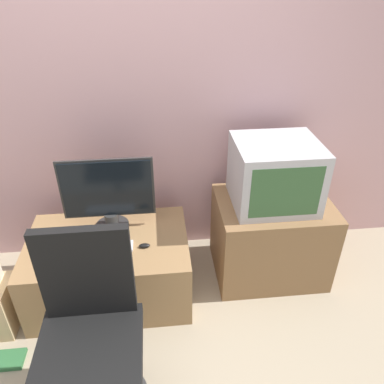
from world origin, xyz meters
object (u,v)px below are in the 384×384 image
Objects in this scene: main_monitor at (108,195)px; mouse at (144,246)px; crt_tv at (275,174)px; office_chair at (91,341)px; keyboard at (105,248)px; book at (4,360)px.

main_monitor is 8.66× the size of mouse.
crt_tv is 1.46m from office_chair.
office_chair is at bearing -111.41° from mouse.
keyboard is at bearing -169.43° from crt_tv.
crt_tv is (1.08, -0.02, 0.10)m from main_monitor.
main_monitor is at bearing 83.01° from keyboard.
mouse is at bearing -47.90° from main_monitor.
main_monitor reaches higher than book.
main_monitor is at bearing 87.58° from office_chair.
book is at bearing 157.01° from office_chair.
book is (-0.59, 0.25, -0.43)m from office_chair.
book is (-0.85, -0.39, -0.46)m from mouse.
crt_tv is 1.99m from book.
main_monitor is at bearing 132.10° from mouse.
mouse is 0.13× the size of crt_tv.
mouse is at bearing 24.95° from book.
keyboard is 1.47× the size of book.
main_monitor is 1.14m from book.
office_chair reaches higher than main_monitor.
keyboard is (-0.03, -0.23, -0.25)m from main_monitor.
crt_tv reaches higher than keyboard.
office_chair is (-0.04, -0.88, -0.27)m from main_monitor.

